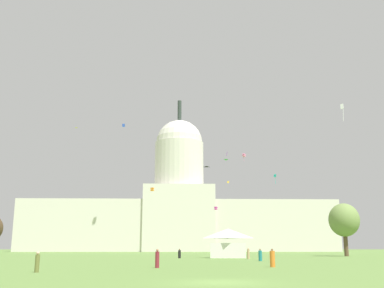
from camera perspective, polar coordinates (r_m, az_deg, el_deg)
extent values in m
plane|color=olive|center=(25.25, 3.65, -17.00)|extent=(800.00, 800.00, 0.00)
cube|color=beige|center=(206.04, -11.36, -10.11)|extent=(68.23, 24.41, 21.80)
cube|color=beige|center=(206.48, 7.99, -10.24)|extent=(68.23, 24.41, 21.80)
cube|color=beige|center=(203.58, -1.67, -9.44)|extent=(30.55, 26.85, 28.03)
cylinder|color=beige|center=(206.48, -1.63, -2.69)|extent=(22.13, 22.13, 20.64)
sphere|color=beige|center=(208.55, -1.61, 0.11)|extent=(21.29, 21.29, 21.29)
cylinder|color=#2D3833|center=(212.58, -1.58, 4.19)|extent=(1.80, 1.80, 9.79)
cube|color=white|center=(81.98, 4.58, -13.22)|extent=(6.56, 4.74, 2.56)
pyramid|color=white|center=(82.01, 4.54, -11.17)|extent=(6.89, 4.98, 1.66)
cylinder|color=brown|center=(102.58, 18.80, -11.72)|extent=(0.88, 0.88, 5.41)
ellipsoid|color=olive|center=(102.73, 18.60, -9.05)|extent=(6.45, 6.48, 7.00)
cylinder|color=orange|center=(44.65, 10.10, -14.07)|extent=(0.58, 0.58, 1.50)
sphere|color=brown|center=(44.64, 10.05, -12.98)|extent=(0.25, 0.25, 0.20)
cylinder|color=black|center=(79.92, -1.59, -13.70)|extent=(0.67, 0.67, 1.34)
sphere|color=brown|center=(79.91, -1.58, -13.13)|extent=(0.34, 0.34, 0.24)
cylinder|color=maroon|center=(42.53, -4.40, -14.33)|extent=(0.52, 0.52, 1.45)
sphere|color=#A37556|center=(42.51, -4.38, -13.19)|extent=(0.34, 0.34, 0.24)
cylinder|color=olive|center=(36.76, -18.92, -14.05)|extent=(0.42, 0.42, 1.29)
sphere|color=beige|center=(36.74, -18.83, -12.86)|extent=(0.32, 0.32, 0.25)
cylinder|color=tan|center=(75.36, 7.11, -13.60)|extent=(0.44, 0.44, 1.50)
sphere|color=tan|center=(75.35, 7.10, -12.95)|extent=(0.23, 0.23, 0.21)
cylinder|color=#1E757A|center=(64.07, 8.59, -13.75)|extent=(0.61, 0.61, 1.39)
sphere|color=#A37556|center=(64.06, 8.57, -13.02)|extent=(0.33, 0.33, 0.26)
cube|color=white|center=(88.70, 18.36, 4.51)|extent=(0.52, 0.60, 1.04)
cylinder|color=white|center=(88.27, 18.51, 3.46)|extent=(0.32, 0.31, 2.37)
cube|color=teal|center=(124.78, 10.41, -4.02)|extent=(0.86, 0.83, 0.48)
cube|color=teal|center=(124.83, 10.41, -3.86)|extent=(0.86, 0.83, 0.48)
cylinder|color=teal|center=(124.62, 10.46, -4.54)|extent=(0.10, 0.25, 2.04)
cube|color=blue|center=(179.32, -8.62, 2.24)|extent=(1.16, 1.21, 0.63)
cube|color=blue|center=(179.49, -8.61, 2.44)|extent=(1.16, 1.21, 0.63)
pyramid|color=yellow|center=(153.55, -14.49, 1.96)|extent=(1.14, 1.12, 0.20)
cube|color=orange|center=(106.42, -5.03, -5.82)|extent=(0.89, 0.88, 0.34)
cube|color=orange|center=(106.47, -5.02, -5.59)|extent=(0.89, 0.88, 0.34)
pyramid|color=green|center=(87.71, 4.00, -2.13)|extent=(0.91, 1.34, 0.22)
cube|color=gold|center=(160.88, 4.57, -4.80)|extent=(0.74, 0.22, 0.84)
pyramid|color=black|center=(113.37, 1.86, -2.92)|extent=(1.30, 0.53, 0.25)
cube|color=purple|center=(152.03, 4.40, -1.24)|extent=(0.47, 0.78, 1.47)
cube|color=pink|center=(151.22, 6.57, -1.50)|extent=(1.25, 1.25, 0.63)
cube|color=pink|center=(151.32, 6.56, -1.32)|extent=(1.25, 1.25, 0.63)
cylinder|color=pink|center=(151.01, 6.53, -1.88)|extent=(0.28, 0.18, 1.66)
cube|color=#D1339E|center=(140.36, 3.03, -8.18)|extent=(1.08, 1.08, 0.40)
cube|color=#D1339E|center=(140.41, 3.02, -7.97)|extent=(1.08, 1.08, 0.40)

